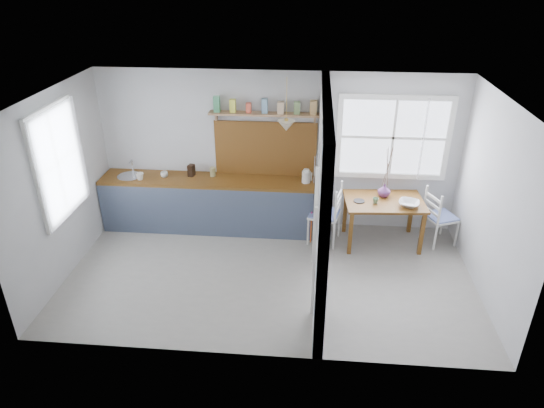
# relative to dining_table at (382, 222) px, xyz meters

# --- Properties ---
(floor) EXTENTS (5.80, 3.20, 0.01)m
(floor) POSITION_rel_dining_table_xyz_m (-1.70, -1.06, -0.38)
(floor) COLOR gray
(floor) RESTS_ON ground
(ceiling) EXTENTS (5.80, 3.20, 0.01)m
(ceiling) POSITION_rel_dining_table_xyz_m (-1.70, -1.06, 2.22)
(ceiling) COLOR silver
(ceiling) RESTS_ON walls
(walls) EXTENTS (5.81, 3.21, 2.60)m
(walls) POSITION_rel_dining_table_xyz_m (-1.70, -1.06, 0.92)
(walls) COLOR silver
(walls) RESTS_ON floor
(partition) EXTENTS (0.12, 3.20, 2.60)m
(partition) POSITION_rel_dining_table_xyz_m (-1.00, -1.00, 1.07)
(partition) COLOR silver
(partition) RESTS_ON floor
(kitchen_window) EXTENTS (0.10, 1.16, 1.50)m
(kitchen_window) POSITION_rel_dining_table_xyz_m (-4.57, -1.06, 1.27)
(kitchen_window) COLOR white
(kitchen_window) RESTS_ON walls
(nook_window) EXTENTS (1.76, 0.10, 1.30)m
(nook_window) POSITION_rel_dining_table_xyz_m (0.10, 0.50, 1.22)
(nook_window) COLOR white
(nook_window) RESTS_ON walls
(counter) EXTENTS (3.50, 0.60, 0.90)m
(counter) POSITION_rel_dining_table_xyz_m (-2.83, 0.27, 0.08)
(counter) COLOR brown
(counter) RESTS_ON floor
(sink) EXTENTS (0.40, 0.40, 0.02)m
(sink) POSITION_rel_dining_table_xyz_m (-4.13, 0.24, 0.51)
(sink) COLOR silver
(sink) RESTS_ON counter
(backsplash) EXTENTS (1.65, 0.03, 0.90)m
(backsplash) POSITION_rel_dining_table_xyz_m (-1.90, 0.52, 0.97)
(backsplash) COLOR brown
(backsplash) RESTS_ON walls
(shelf) EXTENTS (1.75, 0.20, 0.21)m
(shelf) POSITION_rel_dining_table_xyz_m (-1.90, 0.43, 1.63)
(shelf) COLOR #98704B
(shelf) RESTS_ON walls
(pendant_lamp) EXTENTS (0.26, 0.26, 0.16)m
(pendant_lamp) POSITION_rel_dining_table_xyz_m (-1.55, 0.09, 1.50)
(pendant_lamp) COLOR beige
(pendant_lamp) RESTS_ON ceiling
(utensil_rail) EXTENTS (0.02, 0.50, 0.02)m
(utensil_rail) POSITION_rel_dining_table_xyz_m (-1.09, -0.16, 1.07)
(utensil_rail) COLOR silver
(utensil_rail) RESTS_ON partition
(dining_table) EXTENTS (1.26, 0.89, 0.75)m
(dining_table) POSITION_rel_dining_table_xyz_m (0.00, 0.00, 0.00)
(dining_table) COLOR brown
(dining_table) RESTS_ON floor
(chair_left) EXTENTS (0.55, 0.55, 1.00)m
(chair_left) POSITION_rel_dining_table_xyz_m (-0.91, -0.02, 0.12)
(chair_left) COLOR silver
(chair_left) RESTS_ON floor
(chair_right) EXTENTS (0.56, 0.56, 0.94)m
(chair_right) POSITION_rel_dining_table_xyz_m (0.92, 0.09, 0.09)
(chair_right) COLOR silver
(chair_right) RESTS_ON floor
(kettle) EXTENTS (0.19, 0.15, 0.22)m
(kettle) POSITION_rel_dining_table_xyz_m (-1.23, 0.25, 0.64)
(kettle) COLOR silver
(kettle) RESTS_ON counter
(mug_a) EXTENTS (0.15, 0.15, 0.12)m
(mug_a) POSITION_rel_dining_table_xyz_m (-3.90, 0.12, 0.58)
(mug_a) COLOR silver
(mug_a) RESTS_ON counter
(mug_b) EXTENTS (0.16, 0.16, 0.10)m
(mug_b) POSITION_rel_dining_table_xyz_m (-3.54, 0.24, 0.57)
(mug_b) COLOR silver
(mug_b) RESTS_ON counter
(knife_block) EXTENTS (0.11, 0.14, 0.19)m
(knife_block) POSITION_rel_dining_table_xyz_m (-3.11, 0.35, 0.62)
(knife_block) COLOR black
(knife_block) RESTS_ON counter
(jar) EXTENTS (0.10, 0.10, 0.15)m
(jar) POSITION_rel_dining_table_xyz_m (-2.76, 0.36, 0.60)
(jar) COLOR #978F57
(jar) RESTS_ON counter
(towel_magenta) EXTENTS (0.02, 0.03, 0.52)m
(towel_magenta) POSITION_rel_dining_table_xyz_m (-1.12, -0.07, -0.10)
(towel_magenta) COLOR #D1205E
(towel_magenta) RESTS_ON counter
(towel_orange) EXTENTS (0.02, 0.03, 0.50)m
(towel_orange) POSITION_rel_dining_table_xyz_m (-1.12, -0.10, -0.13)
(towel_orange) COLOR orange
(towel_orange) RESTS_ON counter
(bowl) EXTENTS (0.38, 0.38, 0.07)m
(bowl) POSITION_rel_dining_table_xyz_m (0.34, -0.15, 0.41)
(bowl) COLOR silver
(bowl) RESTS_ON dining_table
(table_cup) EXTENTS (0.09, 0.09, 0.08)m
(table_cup) POSITION_rel_dining_table_xyz_m (-0.15, -0.10, 0.42)
(table_cup) COLOR #5C855C
(table_cup) RESTS_ON dining_table
(plate) EXTENTS (0.21, 0.21, 0.01)m
(plate) POSITION_rel_dining_table_xyz_m (-0.40, -0.07, 0.38)
(plate) COLOR black
(plate) RESTS_ON dining_table
(vase) EXTENTS (0.26, 0.26, 0.21)m
(vase) POSITION_rel_dining_table_xyz_m (0.00, 0.15, 0.48)
(vase) COLOR #62306A
(vase) RESTS_ON dining_table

